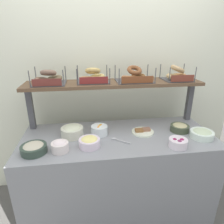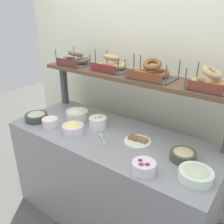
# 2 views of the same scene
# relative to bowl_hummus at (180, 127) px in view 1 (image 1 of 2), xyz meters

# --- Properties ---
(ground_plane) EXTENTS (8.00, 8.00, 0.00)m
(ground_plane) POSITION_rel_bowl_hummus_xyz_m (-0.58, -0.02, -0.89)
(ground_plane) COLOR #595651
(back_wall) EXTENTS (2.89, 0.06, 2.40)m
(back_wall) POSITION_rel_bowl_hummus_xyz_m (-0.58, 0.53, 0.31)
(back_wall) COLOR white
(back_wall) RESTS_ON ground_plane
(deli_counter) EXTENTS (1.69, 0.70, 0.85)m
(deli_counter) POSITION_rel_bowl_hummus_xyz_m (-0.58, -0.02, -0.46)
(deli_counter) COLOR gray
(deli_counter) RESTS_ON ground_plane
(shelf_riser_left) EXTENTS (0.05, 0.05, 0.40)m
(shelf_riser_left) POSITION_rel_bowl_hummus_xyz_m (-1.37, 0.25, 0.16)
(shelf_riser_left) COLOR #4C4C51
(shelf_riser_left) RESTS_ON deli_counter
(shelf_riser_right) EXTENTS (0.05, 0.05, 0.40)m
(shelf_riser_right) POSITION_rel_bowl_hummus_xyz_m (0.21, 0.25, 0.16)
(shelf_riser_right) COLOR #4C4C51
(shelf_riser_right) RESTS_ON deli_counter
(upper_shelf) EXTENTS (1.65, 0.32, 0.03)m
(upper_shelf) POSITION_rel_bowl_hummus_xyz_m (-0.58, 0.25, 0.38)
(upper_shelf) COLOR brown
(upper_shelf) RESTS_ON shelf_riser_left
(bowl_hummus) EXTENTS (0.17, 0.17, 0.07)m
(bowl_hummus) POSITION_rel_bowl_hummus_xyz_m (0.00, 0.00, 0.00)
(bowl_hummus) COLOR #434E37
(bowl_hummus) RESTS_ON deli_counter
(bowl_beet_salad) EXTENTS (0.15, 0.15, 0.08)m
(bowl_beet_salad) POSITION_rel_bowl_hummus_xyz_m (-0.14, -0.27, 0.00)
(bowl_beet_salad) COLOR white
(bowl_beet_salad) RESTS_ON deli_counter
(bowl_fruit_salad) EXTENTS (0.15, 0.15, 0.09)m
(bowl_fruit_salad) POSITION_rel_bowl_hummus_xyz_m (-0.75, 0.03, 0.01)
(bowl_fruit_salad) COLOR white
(bowl_fruit_salad) RESTS_ON deli_counter
(bowl_cream_cheese) EXTENTS (0.13, 0.13, 0.09)m
(bowl_cream_cheese) POSITION_rel_bowl_hummus_xyz_m (-1.07, -0.20, 0.01)
(bowl_cream_cheese) COLOR white
(bowl_cream_cheese) RESTS_ON deli_counter
(bowl_egg_salad) EXTENTS (0.17, 0.17, 0.09)m
(bowl_egg_salad) POSITION_rel_bowl_hummus_xyz_m (-0.84, -0.16, 0.01)
(bowl_egg_salad) COLOR white
(bowl_egg_salad) RESTS_ON deli_counter
(bowl_scallion_spread) EXTENTS (0.20, 0.20, 0.07)m
(bowl_scallion_spread) POSITION_rel_bowl_hummus_xyz_m (0.13, -0.15, 0.00)
(bowl_scallion_spread) COLOR white
(bowl_scallion_spread) RESTS_ON deli_counter
(bowl_potato_salad) EXTENTS (0.19, 0.19, 0.11)m
(bowl_potato_salad) POSITION_rel_bowl_hummus_xyz_m (-0.99, 0.03, 0.02)
(bowl_potato_salad) COLOR silver
(bowl_potato_salad) RESTS_ON deli_counter
(bowl_tuna_salad) EXTENTS (0.20, 0.20, 0.08)m
(bowl_tuna_salad) POSITION_rel_bowl_hummus_xyz_m (-1.27, -0.19, 0.00)
(bowl_tuna_salad) COLOR #334439
(bowl_tuna_salad) RESTS_ON deli_counter
(serving_plate_white) EXTENTS (0.20, 0.20, 0.04)m
(serving_plate_white) POSITION_rel_bowl_hummus_xyz_m (-0.35, 0.01, -0.02)
(serving_plate_white) COLOR white
(serving_plate_white) RESTS_ON deli_counter
(serving_spoon_near_plate) EXTENTS (0.15, 0.12, 0.01)m
(serving_spoon_near_plate) POSITION_rel_bowl_hummus_xyz_m (-0.60, -0.10, -0.03)
(serving_spoon_near_plate) COLOR #B7B7BC
(serving_spoon_near_plate) RESTS_ON deli_counter
(bagel_basket_poppy) EXTENTS (0.28, 0.25, 0.14)m
(bagel_basket_poppy) POSITION_rel_bowl_hummus_xyz_m (-1.17, 0.24, 0.44)
(bagel_basket_poppy) COLOR #4C4C51
(bagel_basket_poppy) RESTS_ON upper_shelf
(bagel_basket_plain) EXTENTS (0.30, 0.25, 0.15)m
(bagel_basket_plain) POSITION_rel_bowl_hummus_xyz_m (-0.78, 0.27, 0.44)
(bagel_basket_plain) COLOR #4C4C51
(bagel_basket_plain) RESTS_ON upper_shelf
(bagel_basket_cinnamon_raisin) EXTENTS (0.34, 0.25, 0.15)m
(bagel_basket_cinnamon_raisin) POSITION_rel_bowl_hummus_xyz_m (-0.39, 0.24, 0.44)
(bagel_basket_cinnamon_raisin) COLOR #4C4C51
(bagel_basket_cinnamon_raisin) RESTS_ON upper_shelf
(bagel_basket_sesame) EXTENTS (0.27, 0.25, 0.15)m
(bagel_basket_sesame) POSITION_rel_bowl_hummus_xyz_m (0.03, 0.24, 0.44)
(bagel_basket_sesame) COLOR #4C4C51
(bagel_basket_sesame) RESTS_ON upper_shelf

